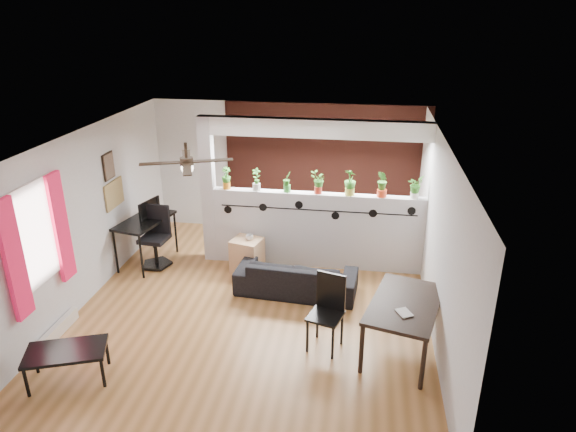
{
  "coord_description": "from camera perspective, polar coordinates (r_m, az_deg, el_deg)",
  "views": [
    {
      "loc": [
        1.53,
        -6.61,
        4.24
      ],
      "look_at": [
        0.43,
        0.6,
        1.28
      ],
      "focal_mm": 32.0,
      "sensor_mm": 36.0,
      "label": 1
    }
  ],
  "objects": [
    {
      "name": "office_chair",
      "position": [
        9.26,
        -14.41,
        -2.65
      ],
      "size": [
        0.55,
        0.55,
        1.06
      ],
      "color": "black",
      "rests_on": "ground"
    },
    {
      "name": "framed_art",
      "position": [
        8.88,
        -19.3,
        5.26
      ],
      "size": [
        0.03,
        0.34,
        0.44
      ],
      "color": "#8C7259",
      "rests_on": "room_shell"
    },
    {
      "name": "potted_plant_3",
      "position": [
        8.57,
        3.38,
        3.8
      ],
      "size": [
        0.23,
        0.22,
        0.38
      ],
      "color": "#B62E1D",
      "rests_on": "partition_wall"
    },
    {
      "name": "coffee_table",
      "position": [
        6.92,
        -23.45,
        -13.81
      ],
      "size": [
        1.05,
        0.81,
        0.43
      ],
      "color": "black",
      "rests_on": "ground"
    },
    {
      "name": "ceiling_fan",
      "position": [
        6.99,
        -11.18,
        5.72
      ],
      "size": [
        1.19,
        1.19,
        0.43
      ],
      "color": "black",
      "rests_on": "room_shell"
    },
    {
      "name": "ceiling_header",
      "position": [
        8.33,
        3.52,
        9.68
      ],
      "size": [
        3.6,
        0.18,
        0.3
      ],
      "primitive_type": "cube",
      "color": "white",
      "rests_on": "room_shell"
    },
    {
      "name": "folding_chair",
      "position": [
        6.87,
        4.5,
        -9.82
      ],
      "size": [
        0.52,
        0.52,
        1.04
      ],
      "color": "black",
      "rests_on": "ground"
    },
    {
      "name": "monitor",
      "position": [
        9.36,
        -15.36,
        0.46
      ],
      "size": [
        0.31,
        0.13,
        0.17
      ],
      "primitive_type": "imported",
      "rotation": [
        0.0,
        0.0,
        1.3
      ],
      "color": "black",
      "rests_on": "computer_desk"
    },
    {
      "name": "book",
      "position": [
        6.55,
        12.17,
        -10.58
      ],
      "size": [
        0.23,
        0.26,
        0.02
      ],
      "primitive_type": "imported",
      "rotation": [
        0.0,
        0.0,
        0.47
      ],
      "color": "gray",
      "rests_on": "dining_table"
    },
    {
      "name": "potted_plant_2",
      "position": [
        8.64,
        -0.1,
        3.91
      ],
      "size": [
        0.21,
        0.22,
        0.36
      ],
      "color": "green",
      "rests_on": "partition_wall"
    },
    {
      "name": "brick_panel",
      "position": [
        10.04,
        4.17,
        5.04
      ],
      "size": [
        3.9,
        0.05,
        2.6
      ],
      "primitive_type": "cube",
      "color": "#A3402F",
      "rests_on": "ground"
    },
    {
      "name": "potted_plant_5",
      "position": [
        8.54,
        10.46,
        3.61
      ],
      "size": [
        0.24,
        0.27,
        0.44
      ],
      "color": "#EA411B",
      "rests_on": "partition_wall"
    },
    {
      "name": "potted_plant_4",
      "position": [
        8.53,
        6.92,
        3.81
      ],
      "size": [
        0.29,
        0.27,
        0.44
      ],
      "color": "#D2D24A",
      "rests_on": "partition_wall"
    },
    {
      "name": "vine_decal",
      "position": [
        8.64,
        3.25,
        0.64
      ],
      "size": [
        3.31,
        0.01,
        0.3
      ],
      "color": "black",
      "rests_on": "partition_wall"
    },
    {
      "name": "dining_table",
      "position": [
        6.86,
        12.84,
        -9.9
      ],
      "size": [
        1.15,
        1.53,
        0.74
      ],
      "color": "black",
      "rests_on": "ground"
    },
    {
      "name": "partition_wall",
      "position": [
        8.89,
        3.26,
        -1.57
      ],
      "size": [
        3.6,
        0.18,
        1.35
      ],
      "primitive_type": "cube",
      "color": "#BCBCC1",
      "rests_on": "ground"
    },
    {
      "name": "window_assembly",
      "position": [
        7.31,
        -26.18,
        -2.23
      ],
      "size": [
        0.09,
        1.3,
        1.55
      ],
      "color": "white",
      "rests_on": "room_shell"
    },
    {
      "name": "pier_column",
      "position": [
        9.02,
        -8.83,
        2.82
      ],
      "size": [
        0.22,
        0.2,
        2.6
      ],
      "primitive_type": "cube",
      "color": "#BCBCC1",
      "rests_on": "ground"
    },
    {
      "name": "sofa",
      "position": [
        8.22,
        0.93,
        -6.81
      ],
      "size": [
        1.86,
        0.84,
        0.53
      ],
      "primitive_type": "imported",
      "rotation": [
        0.0,
        0.0,
        3.07
      ],
      "color": "black",
      "rests_on": "ground"
    },
    {
      "name": "cup",
      "position": [
        8.71,
        -4.31,
        -2.38
      ],
      "size": [
        0.14,
        0.14,
        0.09
      ],
      "primitive_type": "imported",
      "rotation": [
        0.0,
        0.0,
        0.25
      ],
      "color": "gray",
      "rests_on": "cube_shelf"
    },
    {
      "name": "cube_shelf",
      "position": [
        8.87,
        -4.56,
        -4.37
      ],
      "size": [
        0.57,
        0.54,
        0.59
      ],
      "primitive_type": "cube",
      "rotation": [
        0.0,
        0.0,
        -0.25
      ],
      "color": "tan",
      "rests_on": "ground"
    },
    {
      "name": "baseboard_heater",
      "position": [
        7.94,
        -24.35,
        -11.63
      ],
      "size": [
        0.08,
        1.0,
        0.18
      ],
      "primitive_type": "cube",
      "color": "silver",
      "rests_on": "ground"
    },
    {
      "name": "corkboard",
      "position": [
        9.07,
        -18.76,
        2.33
      ],
      "size": [
        0.03,
        0.6,
        0.45
      ],
      "primitive_type": "cube",
      "color": "olive",
      "rests_on": "room_shell"
    },
    {
      "name": "room_shell",
      "position": [
        7.39,
        -3.98,
        -1.37
      ],
      "size": [
        6.3,
        7.1,
        2.9
      ],
      "color": "#925F2F",
      "rests_on": "ground"
    },
    {
      "name": "computer_desk",
      "position": [
        9.29,
        -15.62,
        -0.83
      ],
      "size": [
        0.82,
        1.24,
        0.83
      ],
      "color": "black",
      "rests_on": "ground"
    },
    {
      "name": "potted_plant_1",
      "position": [
        8.72,
        -3.53,
        4.16
      ],
      "size": [
        0.2,
        0.16,
        0.39
      ],
      "color": "silver",
      "rests_on": "partition_wall"
    },
    {
      "name": "potted_plant_6",
      "position": [
        8.58,
        13.96,
        3.22
      ],
      "size": [
        0.23,
        0.24,
        0.39
      ],
      "color": "white",
      "rests_on": "partition_wall"
    },
    {
      "name": "potted_plant_0",
      "position": [
        8.85,
        -6.88,
        4.28
      ],
      "size": [
        0.24,
        0.23,
        0.38
      ],
      "color": "orange",
      "rests_on": "partition_wall"
    }
  ]
}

